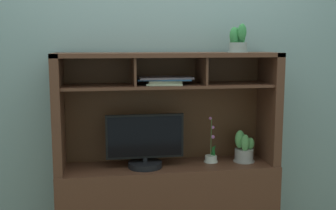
{
  "coord_description": "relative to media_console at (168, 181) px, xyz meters",
  "views": [
    {
      "loc": [
        -0.48,
        -2.89,
        1.45
      ],
      "look_at": [
        0.0,
        0.0,
        1.01
      ],
      "focal_mm": 44.07,
      "sensor_mm": 36.0,
      "label": 1
    }
  ],
  "objects": [
    {
      "name": "back_wall",
      "position": [
        0.0,
        0.23,
        0.96
      ],
      "size": [
        6.0,
        0.02,
        2.8
      ],
      "primitive_type": "cube",
      "color": "#7F9B99",
      "rests_on": "ground"
    },
    {
      "name": "media_console",
      "position": [
        0.0,
        0.0,
        0.0
      ],
      "size": [
        1.6,
        0.44,
        1.39
      ],
      "color": "#522F20",
      "rests_on": "ground"
    },
    {
      "name": "tv_monitor",
      "position": [
        -0.17,
        -0.04,
        0.3
      ],
      "size": [
        0.56,
        0.24,
        0.39
      ],
      "color": "black",
      "rests_on": "media_console"
    },
    {
      "name": "potted_orchid",
      "position": [
        0.33,
        0.01,
        0.18
      ],
      "size": [
        0.1,
        0.1,
        0.35
      ],
      "color": "silver",
      "rests_on": "media_console"
    },
    {
      "name": "potted_fern",
      "position": [
        0.58,
        -0.02,
        0.22
      ],
      "size": [
        0.16,
        0.16,
        0.24
      ],
      "color": "gray",
      "rests_on": "media_console"
    },
    {
      "name": "magazine_stack_left",
      "position": [
        -0.03,
        -0.01,
        0.76
      ],
      "size": [
        0.39,
        0.28,
        0.05
      ],
      "color": "beige",
      "rests_on": "media_console"
    },
    {
      "name": "potted_succulent",
      "position": [
        0.52,
        0.0,
        1.03
      ],
      "size": [
        0.15,
        0.15,
        0.21
      ],
      "color": "gray",
      "rests_on": "media_console"
    }
  ]
}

